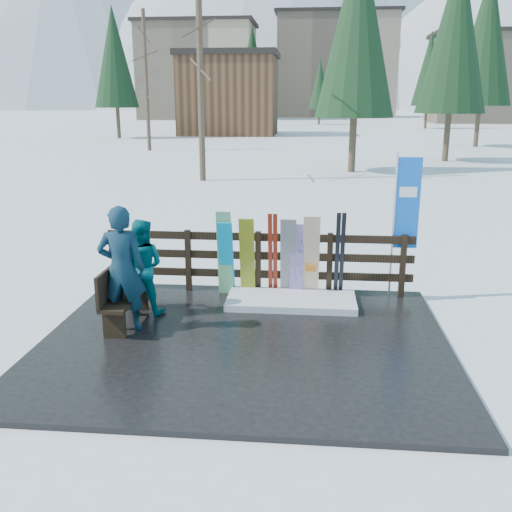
# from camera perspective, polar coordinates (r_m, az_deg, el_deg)

# --- Properties ---
(ground) EXTENTS (700.00, 700.00, 0.00)m
(ground) POSITION_cam_1_polar(r_m,az_deg,el_deg) (8.59, -1.15, -8.84)
(ground) COLOR white
(ground) RESTS_ON ground
(deck) EXTENTS (6.00, 5.00, 0.08)m
(deck) POSITION_cam_1_polar(r_m,az_deg,el_deg) (8.58, -1.15, -8.60)
(deck) COLOR black
(deck) RESTS_ON ground
(fence) EXTENTS (5.60, 0.10, 1.15)m
(fence) POSITION_cam_1_polar(r_m,az_deg,el_deg) (10.41, 0.21, -0.18)
(fence) COLOR black
(fence) RESTS_ON deck
(snow_patch) EXTENTS (2.23, 1.00, 0.12)m
(snow_patch) POSITION_cam_1_polar(r_m,az_deg,el_deg) (9.98, 3.54, -4.50)
(snow_patch) COLOR white
(snow_patch) RESTS_ON deck
(bench) EXTENTS (0.41, 1.50, 0.97)m
(bench) POSITION_cam_1_polar(r_m,az_deg,el_deg) (9.25, -13.32, -3.53)
(bench) COLOR black
(bench) RESTS_ON deck
(snowboard_0) EXTENTS (0.26, 0.38, 1.39)m
(snowboard_0) POSITION_cam_1_polar(r_m,az_deg,el_deg) (10.25, -2.99, -0.24)
(snowboard_0) COLOR #03BAF8
(snowboard_0) RESTS_ON deck
(snowboard_1) EXTENTS (0.26, 0.26, 1.57)m
(snowboard_1) POSITION_cam_1_polar(r_m,az_deg,el_deg) (10.23, -3.15, 0.26)
(snowboard_1) COLOR silver
(snowboard_1) RESTS_ON deck
(snowboard_2) EXTENTS (0.27, 0.32, 1.46)m
(snowboard_2) POSITION_cam_1_polar(r_m,az_deg,el_deg) (10.20, -0.89, -0.11)
(snowboard_2) COLOR #FFFD1E
(snowboard_2) RESTS_ON deck
(snowboard_3) EXTENTS (0.25, 0.24, 1.37)m
(snowboard_3) POSITION_cam_1_polar(r_m,az_deg,el_deg) (10.15, 4.08, -0.46)
(snowboard_3) COLOR silver
(snowboard_3) RESTS_ON deck
(snowboard_4) EXTENTS (0.28, 0.37, 1.47)m
(snowboard_4) POSITION_cam_1_polar(r_m,az_deg,el_deg) (10.14, 3.23, -0.18)
(snowboard_4) COLOR black
(snowboard_4) RESTS_ON deck
(snowboard_5) EXTENTS (0.29, 0.35, 1.52)m
(snowboard_5) POSITION_cam_1_polar(r_m,az_deg,el_deg) (10.13, 5.53, -0.09)
(snowboard_5) COLOR white
(snowboard_5) RESTS_ON deck
(ski_pair_a) EXTENTS (0.16, 0.32, 1.54)m
(ski_pair_a) POSITION_cam_1_polar(r_m,az_deg,el_deg) (10.22, 1.69, 0.16)
(ski_pair_a) COLOR maroon
(ski_pair_a) RESTS_ON deck
(ski_pair_b) EXTENTS (0.17, 0.29, 1.58)m
(ski_pair_b) POSITION_cam_1_polar(r_m,az_deg,el_deg) (10.21, 8.36, 0.09)
(ski_pair_b) COLOR black
(ski_pair_b) RESTS_ON deck
(rental_flag) EXTENTS (0.45, 0.04, 2.60)m
(rental_flag) POSITION_cam_1_polar(r_m,az_deg,el_deg) (10.34, 14.59, 4.60)
(rental_flag) COLOR silver
(rental_flag) RESTS_ON deck
(person_front) EXTENTS (0.76, 0.55, 1.95)m
(person_front) POSITION_cam_1_polar(r_m,az_deg,el_deg) (8.84, -13.28, -1.28)
(person_front) COLOR #143E4A
(person_front) RESTS_ON deck
(person_back) EXTENTS (0.79, 0.62, 1.59)m
(person_back) POSITION_cam_1_polar(r_m,az_deg,el_deg) (9.55, -11.41, -1.06)
(person_back) COLOR #05656E
(person_back) RESTS_ON deck
(resort_buildings) EXTENTS (73.00, 87.60, 22.60)m
(resort_buildings) POSITION_cam_1_polar(r_m,az_deg,el_deg) (123.36, 5.80, 18.06)
(resort_buildings) COLOR tan
(resort_buildings) RESTS_ON ground
(trees) EXTENTS (42.25, 68.83, 12.71)m
(trees) POSITION_cam_1_polar(r_m,az_deg,el_deg) (56.58, 8.48, 17.33)
(trees) COLOR #382B1E
(trees) RESTS_ON ground
(mountains) EXTENTS (520.00, 260.00, 120.00)m
(mountains) POSITION_cam_1_polar(r_m,az_deg,el_deg) (339.63, 3.79, 23.07)
(mountains) COLOR white
(mountains) RESTS_ON ground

